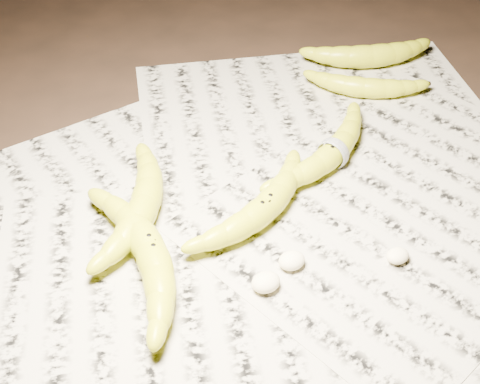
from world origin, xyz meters
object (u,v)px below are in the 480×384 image
banana_upper_a (365,86)px  banana_upper_b (370,54)px  banana_center (265,206)px  banana_taped (333,151)px  banana_left_b (144,203)px  banana_left_a (150,250)px

banana_upper_a → banana_upper_b: 0.10m
banana_center → banana_taped: bearing=-3.1°
banana_left_b → banana_taped: size_ratio=0.94×
banana_left_b → banana_center: size_ratio=1.01×
banana_taped → banana_upper_a: 0.19m
banana_left_b → banana_upper_a: bearing=-40.4°
banana_upper_b → banana_upper_a: bearing=-111.6°
banana_left_a → banana_upper_a: bearing=-62.6°
banana_upper_a → banana_center: bearing=-109.9°
banana_left_b → banana_taped: 0.28m
banana_left_a → banana_taped: 0.31m
banana_left_b → banana_center: (0.14, -0.08, -0.00)m
banana_left_a → banana_upper_b: banana_left_a is taller
banana_upper_b → banana_center: bearing=-124.4°
banana_center → banana_upper_a: banana_center is taller
banana_upper_a → banana_taped: bearing=-101.4°
banana_upper_a → banana_upper_b: bearing=86.6°
banana_upper_a → banana_upper_b: (0.07, 0.07, 0.00)m
banana_left_a → banana_taped: bearing=-73.6°
banana_center → banana_left_a: bearing=157.3°
banana_upper_b → banana_left_b: bearing=-140.2°
banana_left_a → banana_center: banana_left_a is taller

